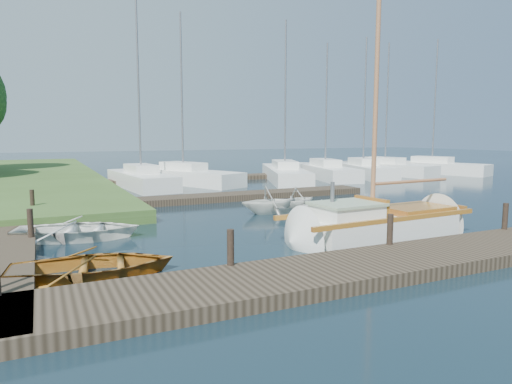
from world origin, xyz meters
name	(u,v)px	position (x,y,z in m)	size (l,w,h in m)	color
ground	(256,226)	(0.00, 0.00, 0.00)	(160.00, 160.00, 0.00)	black
near_dock	(369,267)	(0.00, -6.00, 0.15)	(18.00, 2.20, 0.30)	black
far_dock	(236,196)	(2.00, 6.50, 0.15)	(14.00, 1.60, 0.30)	black
pontoon	(284,175)	(10.00, 16.00, 0.15)	(30.00, 1.60, 0.30)	black
mooring_post_1	(231,247)	(-3.00, -5.00, 0.70)	(0.16, 0.16, 0.80)	black
mooring_post_2	(390,229)	(1.50, -5.00, 0.70)	(0.16, 0.16, 0.80)	black
mooring_post_3	(505,216)	(6.00, -5.00, 0.70)	(0.16, 0.16, 0.80)	black
mooring_post_4	(30,223)	(-7.00, 0.00, 0.70)	(0.16, 0.16, 0.80)	black
mooring_post_5	(32,200)	(-7.00, 5.00, 0.70)	(0.16, 0.16, 0.80)	black
sailboat	(381,226)	(2.73, -3.23, 0.34)	(7.25, 2.35, 9.83)	white
dinghy	(94,261)	(-5.71, -3.61, 0.36)	(2.51, 3.52, 0.73)	brown
tender_a	(77,227)	(-5.74, 0.55, 0.38)	(2.60, 3.64, 0.75)	white
tender_b	(269,199)	(1.60, 2.10, 0.61)	(2.01, 2.33, 1.23)	white
tender_c	(316,205)	(3.29, 1.32, 0.36)	(2.51, 3.52, 0.73)	white
tender_d	(298,197)	(3.06, 2.34, 0.55)	(1.81, 2.10, 1.11)	white
marina_boat_0	(141,178)	(-1.17, 13.63, 0.58)	(2.91, 7.98, 11.87)	white
marina_boat_1	(183,175)	(1.79, 14.80, 0.56)	(5.75, 9.37, 10.83)	white
marina_boat_3	(285,173)	(8.66, 13.54, 0.56)	(5.66, 10.16, 10.79)	white
marina_boat_4	(325,170)	(12.40, 14.12, 0.56)	(4.33, 9.23, 9.70)	white
marina_boat_5	(363,169)	(15.80, 14.02, 0.56)	(4.49, 8.62, 10.40)	white
marina_boat_6	(385,168)	(18.44, 14.57, 0.56)	(3.84, 8.75, 10.31)	white
marina_boat_7	(432,167)	(22.77, 13.79, 0.57)	(5.08, 9.06, 10.82)	white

